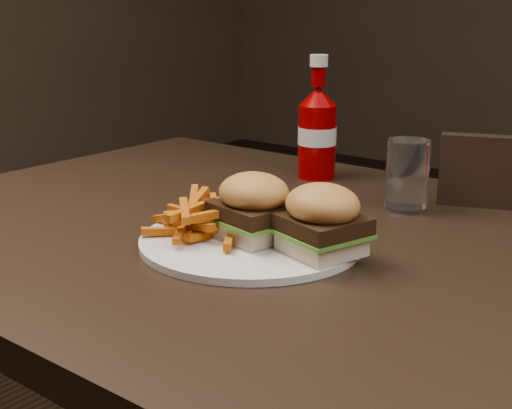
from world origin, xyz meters
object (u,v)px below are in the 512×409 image
Objects in this scene: dining_table at (292,250)px; ketchup_bottle at (317,143)px; tumbler at (407,173)px; plate at (251,241)px.

dining_table is 9.36× the size of ketchup_bottle.
tumbler reaches higher than dining_table.
dining_table is at bearing 73.99° from plate.
ketchup_bottle is (-0.15, 0.28, 0.08)m from dining_table.
ketchup_bottle is at bearing 111.31° from plate.
tumbler reaches higher than plate.
ketchup_bottle reaches higher than dining_table.
ketchup_bottle is (-0.13, 0.34, 0.06)m from plate.
ketchup_bottle reaches higher than tumbler.
dining_table is 0.33m from ketchup_bottle.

